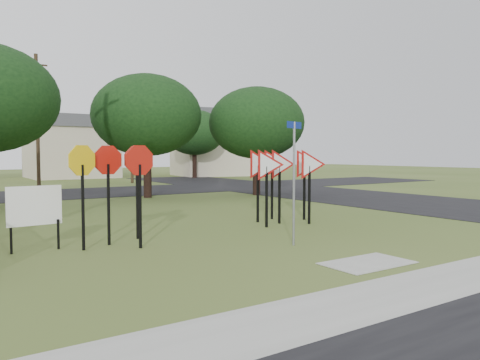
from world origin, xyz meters
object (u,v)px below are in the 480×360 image
stop_sign_cluster (117,171)px  yield_sign_cluster (282,168)px  street_name_sign (294,175)px  info_board (35,208)px

stop_sign_cluster → yield_sign_cluster: 6.27m
street_name_sign → stop_sign_cluster: 4.67m
stop_sign_cluster → yield_sign_cluster: stop_sign_cluster is taller
street_name_sign → yield_sign_cluster: 4.12m
street_name_sign → info_board: size_ratio=2.00×
street_name_sign → info_board: 6.63m
info_board → street_name_sign: bearing=-26.6°
stop_sign_cluster → info_board: stop_sign_cluster is taller
stop_sign_cluster → info_board: bearing=169.5°
yield_sign_cluster → street_name_sign: bearing=-124.3°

